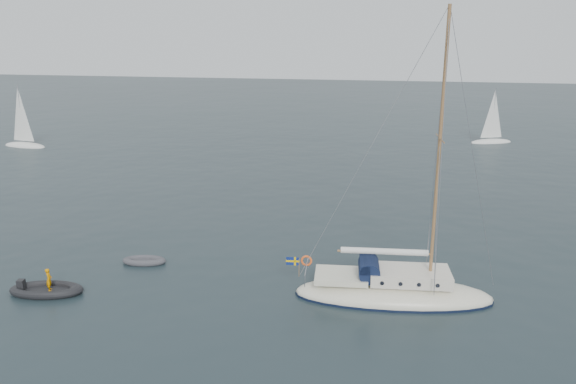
# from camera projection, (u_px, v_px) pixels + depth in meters

# --- Properties ---
(ground) EXTENTS (300.00, 300.00, 0.00)m
(ground) POSITION_uv_depth(u_px,v_px,m) (317.00, 291.00, 29.66)
(ground) COLOR black
(ground) RESTS_ON ground
(sailboat) EXTENTS (10.56, 3.16, 15.04)m
(sailboat) POSITION_uv_depth(u_px,v_px,m) (394.00, 278.00, 28.48)
(sailboat) COLOR beige
(sailboat) RESTS_ON ground
(dinghy) EXTENTS (2.59, 1.17, 0.37)m
(dinghy) POSITION_uv_depth(u_px,v_px,m) (144.00, 261.00, 33.21)
(dinghy) COLOR #46464B
(dinghy) RESTS_ON ground
(rib) EXTENTS (3.88, 1.76, 1.42)m
(rib) POSITION_uv_depth(u_px,v_px,m) (46.00, 289.00, 29.29)
(rib) COLOR black
(rib) RESTS_ON ground
(distant_yacht_a) EXTENTS (5.99, 3.20, 7.94)m
(distant_yacht_a) POSITION_uv_depth(u_px,v_px,m) (21.00, 119.00, 67.66)
(distant_yacht_a) COLOR silver
(distant_yacht_a) RESTS_ON ground
(distant_yacht_c) EXTENTS (5.48, 2.92, 7.26)m
(distant_yacht_c) POSITION_uv_depth(u_px,v_px,m) (493.00, 118.00, 70.25)
(distant_yacht_c) COLOR silver
(distant_yacht_c) RESTS_ON ground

